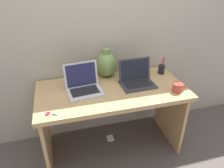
# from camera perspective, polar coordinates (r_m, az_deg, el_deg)

# --- Properties ---
(ground_plane) EXTENTS (6.00, 6.00, 0.00)m
(ground_plane) POSITION_cam_1_polar(r_m,az_deg,el_deg) (2.38, -0.00, -16.33)
(ground_plane) COLOR #564C47
(back_wall) EXTENTS (4.40, 0.04, 2.40)m
(back_wall) POSITION_cam_1_polar(r_m,az_deg,el_deg) (2.09, -2.76, 15.33)
(back_wall) COLOR #BCAD99
(back_wall) RESTS_ON ground
(desk) EXTENTS (1.36, 0.66, 0.72)m
(desk) POSITION_cam_1_polar(r_m,az_deg,el_deg) (2.02, -0.00, -5.19)
(desk) COLOR tan
(desk) RESTS_ON ground
(laptop_left) EXTENTS (0.33, 0.28, 0.24)m
(laptop_left) POSITION_cam_1_polar(r_m,az_deg,el_deg) (1.90, -7.81, 0.03)
(laptop_left) COLOR silver
(laptop_left) RESTS_ON desk
(laptop_right) EXTENTS (0.32, 0.25, 0.23)m
(laptop_right) POSITION_cam_1_polar(r_m,az_deg,el_deg) (2.01, 6.56, 1.72)
(laptop_right) COLOR #333338
(laptop_right) RESTS_ON desk
(green_vase) EXTENTS (0.21, 0.21, 0.29)m
(green_vase) POSITION_cam_1_polar(r_m,az_deg,el_deg) (2.11, -1.52, 5.40)
(green_vase) COLOR #75934C
(green_vase) RESTS_ON desk
(coffee_mug) EXTENTS (0.13, 0.09, 0.08)m
(coffee_mug) POSITION_cam_1_polar(r_m,az_deg,el_deg) (1.96, 17.32, -0.89)
(coffee_mug) COLOR #B23D33
(coffee_mug) RESTS_ON desk
(pen_cup) EXTENTS (0.07, 0.07, 0.18)m
(pen_cup) POSITION_cam_1_polar(r_m,az_deg,el_deg) (2.25, 13.21, 3.96)
(pen_cup) COLOR black
(pen_cup) RESTS_ON desk
(scissors) EXTENTS (0.14, 0.10, 0.01)m
(scissors) POSITION_cam_1_polar(r_m,az_deg,el_deg) (1.68, -16.10, -7.87)
(scissors) COLOR #B7B7BC
(scissors) RESTS_ON desk
(power_brick) EXTENTS (0.07, 0.07, 0.03)m
(power_brick) POSITION_cam_1_polar(r_m,az_deg,el_deg) (2.44, -0.47, -14.42)
(power_brick) COLOR white
(power_brick) RESTS_ON ground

